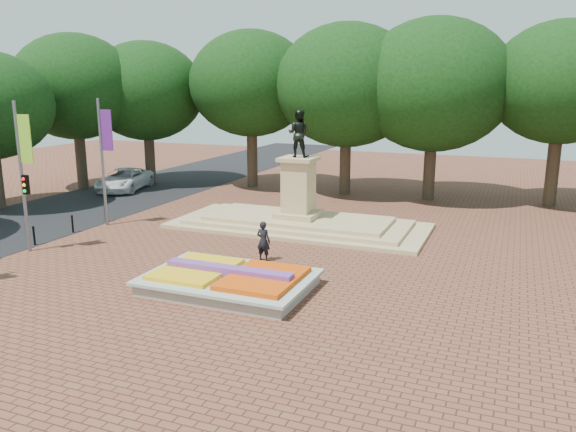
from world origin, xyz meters
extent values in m
plane|color=brown|center=(0.00, 0.00, 0.00)|extent=(90.00, 90.00, 0.00)
cube|color=black|center=(-15.00, 5.00, 0.01)|extent=(9.00, 90.00, 0.02)
cube|color=gray|center=(1.00, -2.00, 0.23)|extent=(6.00, 4.00, 0.45)
cube|color=beige|center=(1.00, -2.00, 0.50)|extent=(6.30, 4.30, 0.12)
cube|color=#EE5B0D|center=(2.45, -2.00, 0.63)|extent=(2.60, 3.40, 0.22)
cube|color=yellow|center=(-0.45, -2.00, 0.62)|extent=(2.60, 3.40, 0.18)
cube|color=#6E3798|center=(1.00, -2.00, 0.72)|extent=(5.20, 0.55, 0.38)
cube|color=tan|center=(0.00, 8.00, 0.10)|extent=(14.00, 6.00, 0.20)
cube|color=tan|center=(0.00, 8.00, 0.30)|extent=(12.00, 5.00, 0.20)
cube|color=tan|center=(0.00, 8.00, 0.50)|extent=(10.00, 4.00, 0.20)
cube|color=tan|center=(0.00, 8.00, 0.75)|extent=(2.20, 2.20, 0.30)
cube|color=tan|center=(0.00, 8.00, 2.30)|extent=(1.50, 1.50, 2.80)
cube|color=tan|center=(0.00, 8.00, 3.80)|extent=(1.90, 1.90, 0.20)
imported|color=black|center=(0.00, 8.00, 5.15)|extent=(1.22, 0.95, 2.50)
cylinder|color=#33271C|center=(-16.00, 18.00, 2.00)|extent=(0.80, 0.80, 4.00)
ellipsoid|color=black|center=(-16.00, 18.00, 6.69)|extent=(8.80, 8.80, 7.48)
cylinder|color=#33271C|center=(-8.00, 18.00, 2.00)|extent=(0.80, 0.80, 4.00)
ellipsoid|color=black|center=(-8.00, 18.00, 6.69)|extent=(8.80, 8.80, 7.48)
cylinder|color=#33271C|center=(-1.00, 18.00, 2.00)|extent=(0.80, 0.80, 4.00)
ellipsoid|color=black|center=(-1.00, 18.00, 6.69)|extent=(8.80, 8.80, 7.48)
cylinder|color=#33271C|center=(6.00, 18.00, 2.00)|extent=(0.80, 0.80, 4.00)
ellipsoid|color=black|center=(6.00, 18.00, 6.69)|extent=(8.80, 8.80, 7.48)
cylinder|color=#33271C|center=(13.00, 18.00, 2.00)|extent=(0.80, 0.80, 4.00)
ellipsoid|color=black|center=(13.00, 18.00, 6.69)|extent=(8.80, 8.80, 7.48)
cylinder|color=#33271C|center=(-19.50, 13.00, 1.92)|extent=(0.80, 0.80, 3.84)
ellipsoid|color=black|center=(-19.50, 13.00, 6.41)|extent=(8.40, 8.40, 7.14)
cylinder|color=slate|center=(-10.20, -1.00, 3.50)|extent=(0.16, 0.16, 7.00)
cube|color=#85CB28|center=(-9.75, -1.00, 5.30)|extent=(0.70, 0.04, 2.20)
cylinder|color=slate|center=(-10.20, 4.50, 3.50)|extent=(0.16, 0.16, 7.00)
cube|color=#5F1E80|center=(-9.75, 4.50, 5.30)|extent=(0.70, 0.04, 2.20)
cube|color=black|center=(-10.00, -1.00, 3.20)|extent=(0.28, 0.18, 0.90)
cylinder|color=black|center=(-10.70, -0.20, 0.45)|extent=(0.10, 0.10, 0.90)
sphere|color=black|center=(-10.70, -0.20, 0.92)|extent=(0.12, 0.12, 0.12)
cylinder|color=black|center=(-10.70, 2.40, 0.45)|extent=(0.10, 0.10, 0.90)
sphere|color=black|center=(-10.70, 2.40, 0.92)|extent=(0.12, 0.12, 0.12)
cylinder|color=black|center=(-10.70, 5.00, 0.45)|extent=(0.10, 0.10, 0.90)
sphere|color=black|center=(-10.70, 5.00, 0.92)|extent=(0.12, 0.12, 0.12)
imported|color=silver|center=(-16.09, 13.64, 0.81)|extent=(4.04, 6.28, 1.61)
imported|color=black|center=(0.73, 1.78, 0.91)|extent=(0.69, 0.48, 1.82)
camera|label=1|loc=(10.78, -20.05, 7.67)|focal=35.00mm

